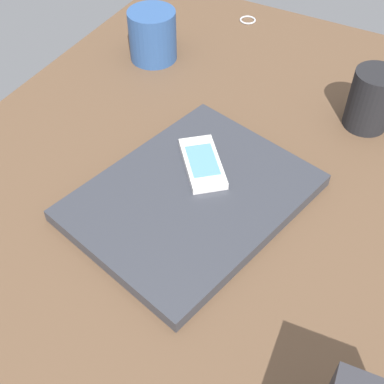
{
  "coord_description": "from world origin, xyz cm",
  "views": [
    {
      "loc": [
        -36.25,
        -20.38,
        54.17
      ],
      "look_at": [
        4.07,
        1.5,
        5.0
      ],
      "focal_mm": 47.64,
      "sensor_mm": 36.0,
      "label": 1
    }
  ],
  "objects_px": {
    "laptop_closed": "(192,197)",
    "coffee_mug": "(153,35)",
    "cell_phone_on_laptop": "(202,163)",
    "pen_cup": "(371,100)",
    "key_ring": "(248,20)"
  },
  "relations": [
    {
      "from": "laptop_closed",
      "to": "coffee_mug",
      "type": "xyz_separation_m",
      "value": [
        0.28,
        0.23,
        0.04
      ]
    },
    {
      "from": "laptop_closed",
      "to": "cell_phone_on_laptop",
      "type": "distance_m",
      "value": 0.05
    },
    {
      "from": "laptop_closed",
      "to": "coffee_mug",
      "type": "height_order",
      "value": "coffee_mug"
    },
    {
      "from": "coffee_mug",
      "to": "key_ring",
      "type": "relative_size",
      "value": 3.62
    },
    {
      "from": "coffee_mug",
      "to": "key_ring",
      "type": "distance_m",
      "value": 0.23
    },
    {
      "from": "pen_cup",
      "to": "coffee_mug",
      "type": "relative_size",
      "value": 0.8
    },
    {
      "from": "laptop_closed",
      "to": "key_ring",
      "type": "distance_m",
      "value": 0.5
    },
    {
      "from": "pen_cup",
      "to": "coffee_mug",
      "type": "xyz_separation_m",
      "value": [
        0.01,
        0.39,
        -0.0
      ]
    },
    {
      "from": "coffee_mug",
      "to": "pen_cup",
      "type": "bearing_deg",
      "value": -90.98
    },
    {
      "from": "cell_phone_on_laptop",
      "to": "coffee_mug",
      "type": "relative_size",
      "value": 0.93
    },
    {
      "from": "coffee_mug",
      "to": "cell_phone_on_laptop",
      "type": "bearing_deg",
      "value": -136.35
    },
    {
      "from": "pen_cup",
      "to": "coffee_mug",
      "type": "height_order",
      "value": "pen_cup"
    },
    {
      "from": "key_ring",
      "to": "coffee_mug",
      "type": "bearing_deg",
      "value": 154.69
    },
    {
      "from": "pen_cup",
      "to": "key_ring",
      "type": "relative_size",
      "value": 2.89
    },
    {
      "from": "laptop_closed",
      "to": "pen_cup",
      "type": "relative_size",
      "value": 3.27
    }
  ]
}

